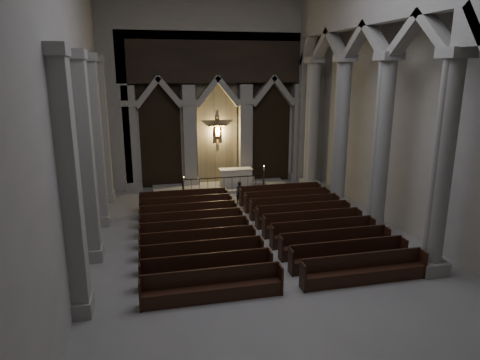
% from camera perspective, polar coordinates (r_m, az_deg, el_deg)
% --- Properties ---
extents(room, '(24.00, 24.10, 12.00)m').
position_cam_1_polar(room, '(15.80, 4.33, 15.52)').
color(room, gray).
rests_on(room, ground).
extents(sanctuary_wall, '(14.00, 0.77, 12.00)m').
position_cam_1_polar(sanctuary_wall, '(27.06, -3.05, 13.06)').
color(sanctuary_wall, '#9D9A92').
rests_on(sanctuary_wall, ground).
extents(right_arcade, '(1.00, 24.00, 12.00)m').
position_cam_1_polar(right_arcade, '(19.31, 19.50, 15.26)').
color(right_arcade, '#9D9A92').
rests_on(right_arcade, ground).
extents(left_pilasters, '(0.60, 13.00, 8.03)m').
position_cam_1_polar(left_pilasters, '(19.05, -19.05, 3.43)').
color(left_pilasters, '#9D9A92').
rests_on(left_pilasters, ground).
extents(sanctuary_step, '(8.50, 2.60, 0.15)m').
position_cam_1_polar(sanctuary_step, '(27.12, -2.53, -0.94)').
color(sanctuary_step, '#9D9A92').
rests_on(sanctuary_step, ground).
extents(altar, '(2.10, 0.84, 1.06)m').
position_cam_1_polar(altar, '(27.19, -0.57, 0.44)').
color(altar, beige).
rests_on(altar, sanctuary_step).
extents(altar_rail, '(5.08, 0.09, 1.00)m').
position_cam_1_polar(altar_rail, '(26.01, -2.14, -0.27)').
color(altar_rail, black).
rests_on(altar_rail, ground).
extents(candle_stand_left, '(0.22, 0.22, 1.30)m').
position_cam_1_polar(candle_stand_left, '(25.13, -7.48, -1.66)').
color(candle_stand_left, '#94602D').
rests_on(candle_stand_left, ground).
extents(candle_stand_right, '(0.27, 0.27, 1.59)m').
position_cam_1_polar(candle_stand_right, '(26.50, 3.19, -0.51)').
color(candle_stand_right, '#94602D').
rests_on(candle_stand_right, ground).
extents(pews, '(10.07, 10.06, 1.04)m').
position_cam_1_polar(pews, '(19.17, 2.05, -6.82)').
color(pews, black).
rests_on(pews, ground).
extents(worshipper, '(0.46, 0.31, 1.25)m').
position_cam_1_polar(worshipper, '(23.94, -0.02, -1.68)').
color(worshipper, black).
rests_on(worshipper, ground).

